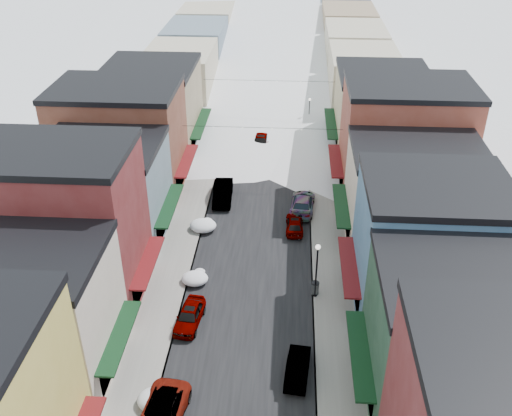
# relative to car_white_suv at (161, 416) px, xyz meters

# --- Properties ---
(road) EXTENTS (10.00, 160.00, 0.01)m
(road) POSITION_rel_car_white_suv_xyz_m (4.30, 51.47, -0.75)
(road) COLOR black
(road) RESTS_ON ground
(sidewalk_left) EXTENTS (3.20, 160.00, 0.15)m
(sidewalk_left) POSITION_rel_car_white_suv_xyz_m (-2.30, 51.47, -0.68)
(sidewalk_left) COLOR gray
(sidewalk_left) RESTS_ON ground
(sidewalk_right) EXTENTS (3.20, 160.00, 0.15)m
(sidewalk_right) POSITION_rel_car_white_suv_xyz_m (10.90, 51.47, -0.68)
(sidewalk_right) COLOR gray
(sidewalk_right) RESTS_ON ground
(curb_left) EXTENTS (0.10, 160.00, 0.15)m
(curb_left) POSITION_rel_car_white_suv_xyz_m (-0.75, 51.47, -0.68)
(curb_left) COLOR slate
(curb_left) RESTS_ON ground
(curb_right) EXTENTS (0.10, 160.00, 0.15)m
(curb_right) POSITION_rel_car_white_suv_xyz_m (9.35, 51.47, -0.68)
(curb_right) COLOR slate
(curb_right) RESTS_ON ground
(bldg_l_cream) EXTENTS (11.30, 8.20, 9.50)m
(bldg_l_cream) POSITION_rel_car_white_suv_xyz_m (-8.89, 3.97, 4.00)
(bldg_l_cream) COLOR beige
(bldg_l_cream) RESTS_ON ground
(bldg_l_brick_near) EXTENTS (12.30, 8.20, 12.50)m
(bldg_l_brick_near) POSITION_rel_car_white_suv_xyz_m (-9.39, 11.97, 5.50)
(bldg_l_brick_near) COLOR maroon
(bldg_l_brick_near) RESTS_ON ground
(bldg_l_grayblue) EXTENTS (11.30, 9.20, 9.00)m
(bldg_l_grayblue) POSITION_rel_car_white_suv_xyz_m (-8.89, 20.47, 3.75)
(bldg_l_grayblue) COLOR slate
(bldg_l_grayblue) RESTS_ON ground
(bldg_l_brick_far) EXTENTS (13.30, 9.20, 11.00)m
(bldg_l_brick_far) POSITION_rel_car_white_suv_xyz_m (-9.89, 29.47, 4.75)
(bldg_l_brick_far) COLOR brown
(bldg_l_brick_far) RESTS_ON ground
(bldg_l_tan) EXTENTS (11.30, 11.20, 10.00)m
(bldg_l_tan) POSITION_rel_car_white_suv_xyz_m (-8.89, 39.47, 4.25)
(bldg_l_tan) COLOR #938060
(bldg_l_tan) RESTS_ON ground
(bldg_r_green) EXTENTS (11.30, 9.20, 9.50)m
(bldg_r_green) POSITION_rel_car_white_suv_xyz_m (17.49, 3.47, 4.00)
(bldg_r_green) COLOR #1F412E
(bldg_r_green) RESTS_ON ground
(bldg_r_blue) EXTENTS (11.30, 9.20, 10.50)m
(bldg_r_blue) POSITION_rel_car_white_suv_xyz_m (17.49, 12.47, 4.50)
(bldg_r_blue) COLOR teal
(bldg_r_blue) RESTS_ON ground
(bldg_r_cream) EXTENTS (12.30, 9.20, 9.00)m
(bldg_r_cream) POSITION_rel_car_white_suv_xyz_m (17.99, 21.47, 3.75)
(bldg_r_cream) COLOR beige
(bldg_r_cream) RESTS_ON ground
(bldg_r_brick_far) EXTENTS (13.30, 9.20, 11.50)m
(bldg_r_brick_far) POSITION_rel_car_white_suv_xyz_m (18.49, 30.47, 5.00)
(bldg_r_brick_far) COLOR brown
(bldg_r_brick_far) RESTS_ON ground
(bldg_r_tan) EXTENTS (11.30, 11.20, 9.50)m
(bldg_r_tan) POSITION_rel_car_white_suv_xyz_m (17.49, 40.47, 4.00)
(bldg_r_tan) COLOR tan
(bldg_r_tan) RESTS_ON ground
(distant_blocks) EXTENTS (34.00, 55.00, 8.00)m
(distant_blocks) POSITION_rel_car_white_suv_xyz_m (4.30, 74.47, 3.24)
(distant_blocks) COLOR gray
(distant_blocks) RESTS_ON ground
(overhead_cables) EXTENTS (16.40, 15.04, 0.04)m
(overhead_cables) POSITION_rel_car_white_suv_xyz_m (4.30, 38.97, 5.44)
(overhead_cables) COLOR black
(overhead_cables) RESTS_ON ground
(car_white_suv) EXTENTS (3.09, 5.68, 1.51)m
(car_white_suv) POSITION_rel_car_white_suv_xyz_m (0.00, 0.00, 0.00)
(car_white_suv) COLOR silver
(car_white_suv) RESTS_ON ground
(car_silver_sedan) EXTENTS (2.15, 4.34, 1.42)m
(car_silver_sedan) POSITION_rel_car_white_suv_xyz_m (0.23, 8.99, -0.04)
(car_silver_sedan) COLOR gray
(car_silver_sedan) RESTS_ON ground
(car_dark_hatch) EXTENTS (2.05, 5.26, 1.71)m
(car_dark_hatch) POSITION_rel_car_white_suv_xyz_m (0.59, 27.25, 0.10)
(car_dark_hatch) COLOR black
(car_dark_hatch) RESTS_ON ground
(car_silver_wagon) EXTENTS (2.13, 4.81, 1.37)m
(car_silver_wagon) POSITION_rel_car_white_suv_xyz_m (0.04, 40.39, -0.07)
(car_silver_wagon) COLOR #9EA0A6
(car_silver_wagon) RESTS_ON ground
(car_green_sedan) EXTENTS (1.85, 4.27, 1.37)m
(car_green_sedan) POSITION_rel_car_white_suv_xyz_m (8.16, 4.50, -0.07)
(car_green_sedan) COLOR black
(car_green_sedan) RESTS_ON ground
(car_gray_suv) EXTENTS (1.65, 4.00, 1.36)m
(car_gray_suv) POSITION_rel_car_white_suv_xyz_m (7.85, 22.13, -0.08)
(car_gray_suv) COLOR gray
(car_gray_suv) RESTS_ON ground
(car_black_sedan) EXTENTS (2.71, 5.63, 1.58)m
(car_black_sedan) POSITION_rel_car_white_suv_xyz_m (8.60, 25.77, 0.04)
(car_black_sedan) COLOR black
(car_black_sedan) RESTS_ON ground
(car_lane_silver) EXTENTS (2.16, 4.92, 1.65)m
(car_lane_silver) POSITION_rel_car_white_suv_xyz_m (3.70, 40.00, 0.07)
(car_lane_silver) COLOR gray
(car_lane_silver) RESTS_ON ground
(car_lane_white) EXTENTS (2.83, 5.40, 1.45)m
(car_lane_white) POSITION_rel_car_white_suv_xyz_m (6.43, 52.49, -0.03)
(car_lane_white) COLOR silver
(car_lane_white) RESTS_ON ground
(trash_can) EXTENTS (0.64, 0.64, 1.08)m
(trash_can) POSITION_rel_car_white_suv_xyz_m (9.50, 12.80, -0.05)
(trash_can) COLOR #505355
(trash_can) RESTS_ON sidewalk_right
(streetlamp_near) EXTENTS (0.40, 0.40, 4.81)m
(streetlamp_near) POSITION_rel_car_white_suv_xyz_m (9.50, 12.56, 2.43)
(streetlamp_near) COLOR black
(streetlamp_near) RESTS_ON sidewalk_right
(streetlamp_far) EXTENTS (0.32, 0.32, 3.88)m
(streetlamp_far) POSITION_rel_car_white_suv_xyz_m (9.50, 46.47, 1.84)
(streetlamp_far) COLOR black
(streetlamp_far) RESTS_ON sidewalk_right
(snow_pile_near) EXTENTS (2.40, 2.68, 1.02)m
(snow_pile_near) POSITION_rel_car_white_suv_xyz_m (-0.58, 1.50, -0.27)
(snow_pile_near) COLOR white
(snow_pile_near) RESTS_ON ground
(snow_pile_mid) EXTENTS (2.16, 2.53, 0.91)m
(snow_pile_mid) POSITION_rel_car_white_suv_xyz_m (-0.12, 13.80, -0.32)
(snow_pile_mid) COLOR white
(snow_pile_mid) RESTS_ON ground
(snow_pile_far) EXTENTS (2.47, 2.72, 1.05)m
(snow_pile_far) POSITION_rel_car_white_suv_xyz_m (-0.58, 21.62, -0.26)
(snow_pile_far) COLOR white
(snow_pile_far) RESTS_ON ground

